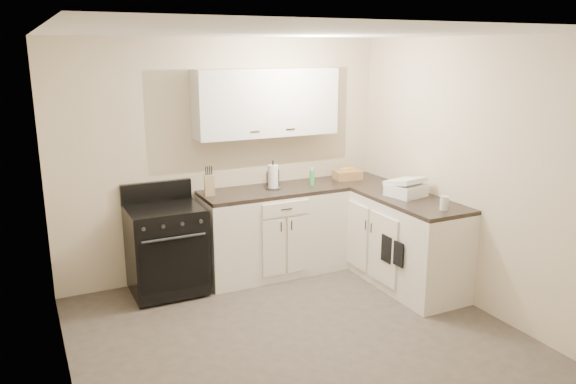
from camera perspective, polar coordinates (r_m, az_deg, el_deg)
name	(u,v)px	position (r m, az deg, el deg)	size (l,w,h in m)	color
floor	(302,342)	(4.87, 1.45, -14.97)	(3.60, 3.60, 0.00)	#473F38
ceiling	(304,33)	(4.25, 1.66, 15.88)	(3.60, 3.60, 0.00)	white
wall_back	(225,159)	(6.01, -6.41, 3.36)	(3.60, 3.60, 0.00)	beige
wall_right	(476,176)	(5.45, 18.60, 1.55)	(3.60, 3.60, 0.00)	beige
wall_left	(57,229)	(3.94, -22.43, -3.54)	(3.60, 3.60, 0.00)	beige
wall_front	(468,281)	(3.00, 17.79, -8.57)	(3.60, 3.60, 0.00)	beige
base_cabinets_back	(274,233)	(6.10, -1.48, -4.17)	(1.55, 0.60, 0.90)	white
base_cabinets_right	(391,236)	(6.09, 10.38, -4.44)	(0.60, 1.90, 0.90)	white
countertop_back	(273,191)	(5.97, -1.51, 0.12)	(1.55, 0.60, 0.04)	black
countertop_right	(393,194)	(5.96, 10.59, -0.15)	(0.60, 1.90, 0.04)	black
upper_cabinets	(267,103)	(5.95, -2.17, 9.06)	(1.55, 0.30, 0.70)	white
stove	(166,249)	(5.71, -12.25, -5.70)	(0.71, 0.61, 0.86)	black
knife_block	(209,185)	(5.73, -8.01, 0.68)	(0.10, 0.09, 0.21)	tan
paper_towel	(273,177)	(5.96, -1.53, 1.55)	(0.11, 0.11, 0.25)	white
soap_bottle	(312,178)	(6.12, 2.45, 1.47)	(0.06, 0.06, 0.17)	#43AF5B
picture_frame	(274,177)	(6.20, -1.48, 1.58)	(0.12, 0.02, 0.15)	black
wicker_basket	(348,175)	(6.44, 6.07, 1.74)	(0.30, 0.20, 0.10)	tan
countertop_grill	(406,190)	(5.80, 11.90, 0.20)	(0.33, 0.31, 0.12)	white
glass_jar	(444,203)	(5.37, 15.59, -1.09)	(0.08, 0.08, 0.13)	silver
oven_mitt_near	(398,254)	(5.47, 11.16, -6.20)	(0.02, 0.14, 0.24)	black
oven_mitt_far	(387,249)	(5.61, 9.99, -5.72)	(0.02, 0.16, 0.27)	black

